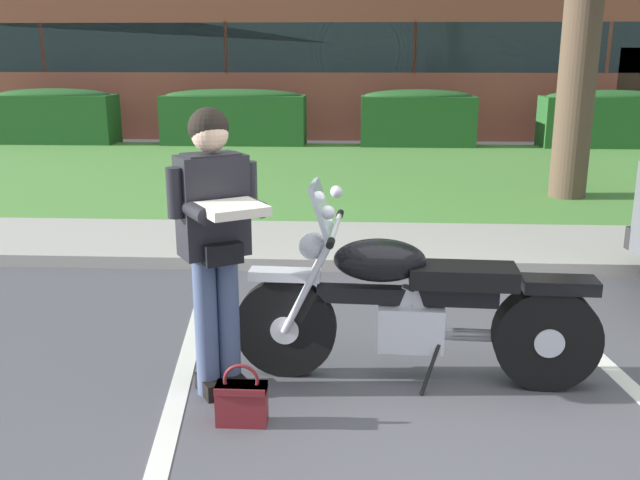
{
  "coord_description": "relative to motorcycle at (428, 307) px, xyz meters",
  "views": [
    {
      "loc": [
        -0.51,
        -3.45,
        1.99
      ],
      "look_at": [
        -0.75,
        0.81,
        0.85
      ],
      "focal_mm": 39.32,
      "sensor_mm": 36.0,
      "label": 1
    }
  ],
  "objects": [
    {
      "name": "ground_plane",
      "position": [
        0.08,
        -0.61,
        -0.49
      ],
      "size": [
        140.0,
        140.0,
        0.0
      ],
      "primitive_type": "plane",
      "color": "#4C4C51"
    },
    {
      "name": "curb_strip",
      "position": [
        0.08,
        2.3,
        -0.43
      ],
      "size": [
        60.0,
        0.2,
        0.12
      ],
      "primitive_type": "cube",
      "color": "#ADA89E",
      "rests_on": "ground"
    },
    {
      "name": "concrete_walk",
      "position": [
        0.08,
        3.15,
        -0.45
      ],
      "size": [
        60.0,
        1.5,
        0.08
      ],
      "primitive_type": "cube",
      "color": "#ADA89E",
      "rests_on": "ground"
    },
    {
      "name": "grass_lawn",
      "position": [
        0.08,
        7.62,
        -0.46
      ],
      "size": [
        60.0,
        7.44,
        0.06
      ],
      "primitive_type": "cube",
      "color": "#518E3D",
      "rests_on": "ground"
    },
    {
      "name": "stall_stripe_0",
      "position": [
        -1.49,
        -0.41,
        -0.49
      ],
      "size": [
        0.67,
        4.38,
        0.01
      ],
      "primitive_type": "cube",
      "rotation": [
        0.0,
        0.0,
        0.13
      ],
      "color": "silver",
      "rests_on": "ground"
    },
    {
      "name": "motorcycle",
      "position": [
        0.0,
        0.0,
        0.0
      ],
      "size": [
        2.24,
        0.82,
        1.26
      ],
      "color": "black",
      "rests_on": "ground"
    },
    {
      "name": "rider_person",
      "position": [
        -1.25,
        -0.22,
        0.52
      ],
      "size": [
        0.6,
        0.67,
        1.7
      ],
      "color": "black",
      "rests_on": "ground"
    },
    {
      "name": "handbag",
      "position": [
        -1.06,
        -0.6,
        -0.34
      ],
      "size": [
        0.28,
        0.13,
        0.36
      ],
      "color": "maroon",
      "rests_on": "ground"
    },
    {
      "name": "hedge_left",
      "position": [
        -7.1,
        11.17,
        0.16
      ],
      "size": [
        2.61,
        0.9,
        1.24
      ],
      "color": "#235623",
      "rests_on": "ground"
    },
    {
      "name": "hedge_center_left",
      "position": [
        -3.14,
        11.17,
        0.16
      ],
      "size": [
        3.09,
        0.9,
        1.24
      ],
      "color": "#235623",
      "rests_on": "ground"
    },
    {
      "name": "hedge_center_right",
      "position": [
        0.81,
        11.17,
        0.16
      ],
      "size": [
        2.42,
        0.9,
        1.24
      ],
      "color": "#235623",
      "rests_on": "ground"
    },
    {
      "name": "hedge_right",
      "position": [
        4.77,
        11.17,
        0.16
      ],
      "size": [
        2.69,
        0.9,
        1.24
      ],
      "color": "#235623",
      "rests_on": "ground"
    },
    {
      "name": "brick_building",
      "position": [
        0.8,
        17.74,
        1.52
      ],
      "size": [
        25.49,
        10.88,
        4.02
      ],
      "color": "brown",
      "rests_on": "ground"
    }
  ]
}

